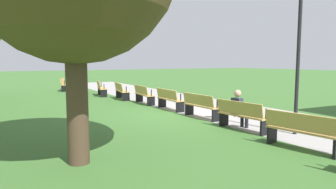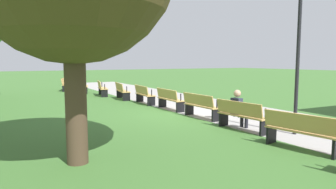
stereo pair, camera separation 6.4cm
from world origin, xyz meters
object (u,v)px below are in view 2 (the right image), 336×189
object	(u,v)px
bench_1	(83,86)
bench_5	(170,99)
bench_2	(102,88)
bench_7	(241,115)
bench_6	(201,105)
bench_8	(300,131)
bench_4	(144,94)
bench_0	(66,84)
bench_3	(122,91)
lamp_post	(299,25)
person_seated	(239,108)

from	to	relation	value
bench_1	bench_5	world-z (taller)	same
bench_2	bench_7	world-z (taller)	same
bench_6	bench_8	world-z (taller)	same
bench_1	bench_8	world-z (taller)	same
bench_4	bench_1	bearing A→B (deg)	-164.26
bench_0	bench_4	xyz separation A→B (m)	(8.65, 1.88, 0.00)
bench_2	bench_1	bearing A→B (deg)	-153.75
bench_0	bench_3	xyz separation A→B (m)	(6.45, 1.61, 0.00)
bench_6	lamp_post	bearing A→B (deg)	12.84
bench_2	bench_8	bearing A→B (deg)	14.02
bench_6	bench_8	xyz separation A→B (m)	(4.42, -0.41, 0.00)
bench_3	lamp_post	xyz separation A→B (m)	(9.94, 1.27, 2.56)
bench_1	person_seated	size ratio (longest dim) A/B	1.46
bench_7	bench_8	distance (m)	2.22
bench_2	person_seated	xyz separation A→B (m)	(10.78, 0.79, 0.17)
bench_8	bench_1	bearing A→B (deg)	174.73
bench_3	bench_4	xyz separation A→B (m)	(2.20, 0.27, 0.00)
bench_7	lamp_post	distance (m)	2.96
bench_6	bench_4	bearing A→B (deg)	179.99
bench_3	bench_5	bearing A→B (deg)	14.01
bench_6	bench_2	bearing A→B (deg)	-176.51
bench_5	bench_0	bearing A→B (deg)	-167.76
bench_3	person_seated	distance (m)	8.61
bench_8	bench_4	bearing A→B (deg)	169.48
bench_3	bench_4	bearing A→B (deg)	15.76
lamp_post	bench_1	bearing A→B (deg)	-171.22
bench_5	bench_8	xyz separation A→B (m)	(6.64, -0.41, 0.00)
bench_0	bench_7	bearing A→B (deg)	26.28
bench_4	person_seated	xyz separation A→B (m)	(6.40, 0.12, 0.17)
bench_8	bench_5	bearing A→B (deg)	167.74
bench_7	bench_0	bearing A→B (deg)	-178.27
bench_5	person_seated	world-z (taller)	person_seated
bench_2	bench_8	xyz separation A→B (m)	(13.23, 0.40, 0.00)
bench_0	bench_5	size ratio (longest dim) A/B	1.03
bench_6	lamp_post	distance (m)	4.27
person_seated	bench_7	bearing A→B (deg)	-30.89
bench_2	lamp_post	distance (m)	12.50
bench_4	bench_8	distance (m)	8.85
bench_4	lamp_post	distance (m)	8.21
bench_2	bench_3	size ratio (longest dim) A/B	1.01
bench_2	lamp_post	size ratio (longest dim) A/B	0.40
bench_1	bench_4	xyz separation A→B (m)	(6.54, 1.21, 0.00)
bench_7	person_seated	world-z (taller)	person_seated
bench_1	person_seated	bearing A→B (deg)	21.65
bench_5	bench_8	bearing A→B (deg)	-1.74
bench_1	bench_6	distance (m)	11.05
bench_4	bench_5	size ratio (longest dim) A/B	1.01
bench_7	bench_3	bearing A→B (deg)	176.49
bench_4	bench_5	xyz separation A→B (m)	(2.21, 0.14, 0.00)
bench_0	bench_6	bearing A→B (deg)	28.03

